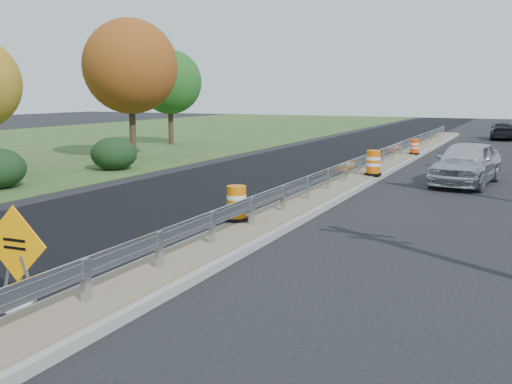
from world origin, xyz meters
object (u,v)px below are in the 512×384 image
at_px(caution_sign, 18,283).
at_px(barrel_median_near, 237,204).
at_px(barrel_median_far, 415,147).
at_px(car_dark_far, 503,131).
at_px(barrel_median_mid, 373,163).
at_px(car_silver, 467,163).

height_order(caution_sign, barrel_median_near, caution_sign).
bearing_deg(barrel_median_far, car_dark_far, 76.74).
distance_m(barrel_median_mid, car_silver, 3.55).
bearing_deg(barrel_median_far, caution_sign, -93.91).
distance_m(caution_sign, car_dark_far, 41.32).
bearing_deg(car_dark_far, barrel_median_near, 80.04).
bearing_deg(barrel_median_far, barrel_median_mid, -90.00).
xyz_separation_m(barrel_median_mid, barrel_median_far, (0.00, 8.89, -0.09)).
bearing_deg(barrel_median_far, barrel_median_near, -93.37).
relative_size(barrel_median_far, car_dark_far, 0.18).
relative_size(caution_sign, car_dark_far, 0.39).
distance_m(caution_sign, barrel_median_near, 6.53).
bearing_deg(barrel_median_near, car_dark_far, 82.03).
bearing_deg(barrel_median_near, car_silver, 66.36).
bearing_deg(car_dark_far, caution_sign, 80.44).
height_order(barrel_median_mid, barrel_median_far, barrel_median_mid).
height_order(barrel_median_mid, car_silver, car_silver).
bearing_deg(caution_sign, car_dark_far, 78.65).
xyz_separation_m(barrel_median_near, car_dark_far, (4.82, 34.46, -0.03)).
bearing_deg(car_dark_far, barrel_median_far, 74.75).
xyz_separation_m(barrel_median_far, car_silver, (3.48, -8.21, 0.22)).
distance_m(car_silver, car_dark_far, 24.00).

